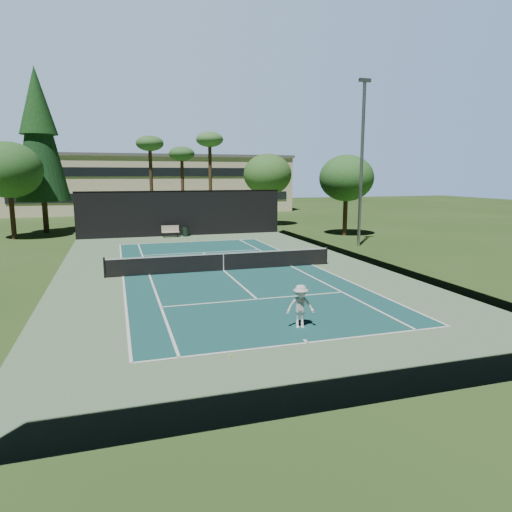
{
  "coord_description": "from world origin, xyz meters",
  "views": [
    {
      "loc": [
        -5.7,
        -24.71,
        5.31
      ],
      "look_at": [
        1.0,
        -3.0,
        1.3
      ],
      "focal_mm": 32.0,
      "sensor_mm": 36.0,
      "label": 1
    }
  ],
  "objects_px": {
    "tennis_net": "(223,261)",
    "player": "(300,306)",
    "tennis_ball_c": "(220,260)",
    "tennis_ball_a": "(231,356)",
    "tennis_ball_d": "(126,259)",
    "park_bench": "(170,231)",
    "trash_bin": "(186,231)",
    "tennis_ball_b": "(179,270)"
  },
  "relations": [
    {
      "from": "tennis_ball_d",
      "to": "park_bench",
      "type": "height_order",
      "value": "park_bench"
    },
    {
      "from": "tennis_ball_a",
      "to": "tennis_ball_b",
      "type": "distance_m",
      "value": 12.97
    },
    {
      "from": "tennis_net",
      "to": "tennis_ball_c",
      "type": "bearing_deg",
      "value": 81.3
    },
    {
      "from": "tennis_net",
      "to": "player",
      "type": "bearing_deg",
      "value": -88.02
    },
    {
      "from": "tennis_ball_b",
      "to": "tennis_ball_d",
      "type": "distance_m",
      "value": 5.17
    },
    {
      "from": "player",
      "to": "trash_bin",
      "type": "height_order",
      "value": "player"
    },
    {
      "from": "tennis_net",
      "to": "tennis_ball_a",
      "type": "distance_m",
      "value": 12.54
    },
    {
      "from": "trash_bin",
      "to": "park_bench",
      "type": "bearing_deg",
      "value": -173.71
    },
    {
      "from": "player",
      "to": "tennis_ball_d",
      "type": "distance_m",
      "value": 16.45
    },
    {
      "from": "tennis_ball_d",
      "to": "trash_bin",
      "type": "relative_size",
      "value": 0.08
    },
    {
      "from": "tennis_ball_c",
      "to": "tennis_ball_a",
      "type": "bearing_deg",
      "value": -101.5
    },
    {
      "from": "tennis_ball_d",
      "to": "tennis_ball_a",
      "type": "bearing_deg",
      "value": -81.64
    },
    {
      "from": "tennis_ball_b",
      "to": "tennis_ball_d",
      "type": "relative_size",
      "value": 0.86
    },
    {
      "from": "tennis_ball_d",
      "to": "park_bench",
      "type": "distance_m",
      "value": 11.0
    },
    {
      "from": "tennis_ball_d",
      "to": "park_bench",
      "type": "relative_size",
      "value": 0.05
    },
    {
      "from": "tennis_net",
      "to": "tennis_ball_a",
      "type": "bearing_deg",
      "value": -102.18
    },
    {
      "from": "tennis_ball_a",
      "to": "park_bench",
      "type": "height_order",
      "value": "park_bench"
    },
    {
      "from": "tennis_net",
      "to": "park_bench",
      "type": "relative_size",
      "value": 8.6
    },
    {
      "from": "tennis_ball_a",
      "to": "tennis_ball_c",
      "type": "distance_m",
      "value": 15.56
    },
    {
      "from": "tennis_ball_c",
      "to": "park_bench",
      "type": "xyz_separation_m",
      "value": [
        -1.65,
        12.3,
        0.52
      ]
    },
    {
      "from": "tennis_net",
      "to": "park_bench",
      "type": "height_order",
      "value": "tennis_net"
    },
    {
      "from": "tennis_net",
      "to": "tennis_ball_c",
      "type": "height_order",
      "value": "tennis_net"
    },
    {
      "from": "player",
      "to": "tennis_ball_d",
      "type": "height_order",
      "value": "player"
    },
    {
      "from": "park_bench",
      "to": "trash_bin",
      "type": "xyz_separation_m",
      "value": [
        1.35,
        0.15,
        -0.07
      ]
    },
    {
      "from": "tennis_net",
      "to": "tennis_ball_c",
      "type": "distance_m",
      "value": 3.08
    },
    {
      "from": "tennis_ball_a",
      "to": "tennis_ball_c",
      "type": "height_order",
      "value": "tennis_ball_a"
    },
    {
      "from": "tennis_ball_a",
      "to": "tennis_ball_c",
      "type": "relative_size",
      "value": 1.2
    },
    {
      "from": "tennis_ball_a",
      "to": "tennis_ball_b",
      "type": "xyz_separation_m",
      "value": [
        0.24,
        12.97,
        -0.0
      ]
    },
    {
      "from": "tennis_ball_b",
      "to": "park_bench",
      "type": "relative_size",
      "value": 0.04
    },
    {
      "from": "player",
      "to": "park_bench",
      "type": "xyz_separation_m",
      "value": [
        -1.55,
        25.7,
        -0.23
      ]
    },
    {
      "from": "tennis_ball_b",
      "to": "trash_bin",
      "type": "distance_m",
      "value": 14.96
    },
    {
      "from": "tennis_net",
      "to": "tennis_ball_d",
      "type": "relative_size",
      "value": 173.32
    },
    {
      "from": "tennis_ball_b",
      "to": "tennis_ball_d",
      "type": "height_order",
      "value": "tennis_ball_d"
    },
    {
      "from": "tennis_net",
      "to": "tennis_ball_d",
      "type": "height_order",
      "value": "tennis_net"
    },
    {
      "from": "tennis_ball_c",
      "to": "park_bench",
      "type": "distance_m",
      "value": 12.43
    },
    {
      "from": "tennis_ball_a",
      "to": "trash_bin",
      "type": "distance_m",
      "value": 27.85
    },
    {
      "from": "tennis_ball_c",
      "to": "trash_bin",
      "type": "height_order",
      "value": "trash_bin"
    },
    {
      "from": "player",
      "to": "trash_bin",
      "type": "relative_size",
      "value": 1.65
    },
    {
      "from": "player",
      "to": "tennis_ball_b",
      "type": "distance_m",
      "value": 11.48
    },
    {
      "from": "tennis_ball_b",
      "to": "tennis_ball_c",
      "type": "distance_m",
      "value": 3.66
    },
    {
      "from": "tennis_net",
      "to": "player",
      "type": "height_order",
      "value": "player"
    },
    {
      "from": "tennis_ball_a",
      "to": "tennis_ball_d",
      "type": "height_order",
      "value": "tennis_ball_d"
    }
  ]
}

